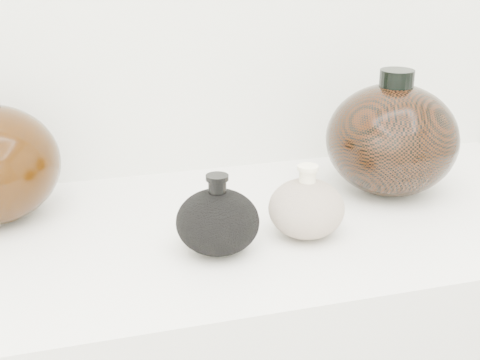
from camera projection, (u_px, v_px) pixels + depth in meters
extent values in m
cube|color=silver|center=(232.00, 234.00, 1.01)|extent=(1.20, 0.50, 0.03)
ellipsoid|color=black|center=(218.00, 222.00, 0.91)|extent=(0.12, 0.12, 0.09)
cylinder|color=black|center=(217.00, 187.00, 0.89)|extent=(0.03, 0.03, 0.03)
cylinder|color=black|center=(217.00, 178.00, 0.89)|extent=(0.03, 0.03, 0.01)
ellipsoid|color=#BAAA8F|center=(306.00, 208.00, 0.96)|extent=(0.14, 0.14, 0.09)
cylinder|color=beige|center=(308.00, 176.00, 0.94)|extent=(0.03, 0.03, 0.03)
cylinder|color=beige|center=(308.00, 168.00, 0.94)|extent=(0.04, 0.04, 0.01)
ellipsoid|color=black|center=(392.00, 140.00, 1.10)|extent=(0.26, 0.26, 0.18)
cylinder|color=black|center=(397.00, 81.00, 1.06)|extent=(0.07, 0.07, 0.03)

